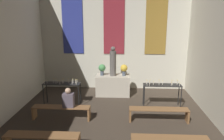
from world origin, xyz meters
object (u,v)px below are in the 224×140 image
(statue, at_px, (113,62))
(person_seated, at_px, (68,99))
(flower_vase_right, at_px, (124,69))
(pew_back_left, at_px, (61,110))
(pew_back_right, at_px, (159,112))
(candle_rack_left, at_px, (62,86))
(pew_third_left, at_px, (42,139))
(flower_vase_left, at_px, (102,68))
(candle_rack_right, at_px, (162,88))
(altar, at_px, (113,85))

(statue, xyz_separation_m, person_seated, (-1.37, -2.44, -0.74))
(person_seated, bearing_deg, statue, 60.79)
(flower_vase_right, xyz_separation_m, pew_back_left, (-2.10, -2.44, -0.87))
(statue, xyz_separation_m, pew_back_right, (1.63, -2.44, -1.15))
(flower_vase_right, xyz_separation_m, candle_rack_left, (-2.39, -1.22, -0.43))
(flower_vase_right, xyz_separation_m, pew_third_left, (-2.10, -4.22, -0.87))
(flower_vase_left, height_order, pew_third_left, flower_vase_left)
(candle_rack_right, bearing_deg, flower_vase_left, 153.16)
(pew_third_left, height_order, pew_back_left, same)
(candle_rack_right, distance_m, pew_back_left, 3.79)
(pew_back_left, bearing_deg, statue, 56.35)
(statue, bearing_deg, flower_vase_left, 180.00)
(candle_rack_right, relative_size, person_seated, 2.15)
(flower_vase_left, relative_size, person_seated, 0.75)
(pew_third_left, relative_size, person_seated, 2.93)
(flower_vase_right, height_order, person_seated, flower_vase_right)
(pew_back_right, xyz_separation_m, person_seated, (-2.99, 0.00, 0.41))
(pew_back_left, bearing_deg, flower_vase_left, 64.76)
(altar, bearing_deg, flower_vase_right, 0.00)
(statue, relative_size, candle_rack_left, 0.89)
(altar, height_order, statue, statue)
(altar, distance_m, candle_rack_right, 2.30)
(altar, height_order, candle_rack_left, candle_rack_left)
(candle_rack_left, distance_m, person_seated, 1.35)
(flower_vase_left, xyz_separation_m, candle_rack_right, (2.40, -1.21, -0.43))
(candle_rack_right, bearing_deg, statue, 147.75)
(statue, bearing_deg, person_seated, -119.21)
(altar, distance_m, pew_back_right, 2.94)
(altar, bearing_deg, statue, 0.00)
(pew_back_left, relative_size, person_seated, 2.93)
(statue, distance_m, flower_vase_right, 0.55)
(flower_vase_left, distance_m, person_seated, 2.64)
(candle_rack_right, distance_m, pew_third_left, 4.67)
(statue, height_order, person_seated, statue)
(statue, xyz_separation_m, candle_rack_right, (1.93, -1.21, -0.71))
(pew_third_left, bearing_deg, altar, 68.92)
(flower_vase_left, relative_size, candle_rack_right, 0.35)
(statue, bearing_deg, pew_back_right, -56.35)
(altar, relative_size, flower_vase_left, 2.95)
(statue, relative_size, pew_third_left, 0.66)
(pew_back_right, bearing_deg, altar, 123.65)
(altar, bearing_deg, pew_back_right, -56.35)
(candle_rack_left, bearing_deg, pew_back_left, -76.69)
(candle_rack_left, distance_m, pew_back_left, 1.34)
(pew_third_left, height_order, person_seated, person_seated)
(altar, distance_m, candle_rack_left, 2.29)
(person_seated, bearing_deg, flower_vase_left, 69.96)
(flower_vase_left, bearing_deg, pew_third_left, -105.27)
(flower_vase_right, xyz_separation_m, pew_back_right, (1.15, -2.44, -0.87))
(altar, distance_m, flower_vase_left, 0.89)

